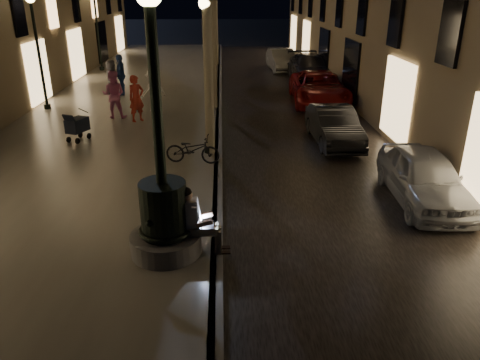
{
  "coord_description": "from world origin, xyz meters",
  "views": [
    {
      "loc": [
        0.16,
        -6.11,
        5.12
      ],
      "look_at": [
        0.51,
        3.0,
        1.32
      ],
      "focal_mm": 35.0,
      "sensor_mm": 36.0,
      "label": 1
    }
  ],
  "objects_px": {
    "car_fifth": "(282,60)",
    "stroller": "(77,125)",
    "car_second": "(334,126)",
    "lamp_curb_a": "(206,55)",
    "pedestrian_blue": "(121,75)",
    "pedestrian_dark": "(112,78)",
    "pedestrian_pink": "(114,95)",
    "fountain_lamppost": "(163,206)",
    "lamp_left_c": "(96,19)",
    "lamp_curb_c": "(214,19)",
    "pedestrian_white": "(153,90)",
    "seated_man_laptop": "(196,219)",
    "pedestrian_red": "(136,99)",
    "bicycle": "(193,149)",
    "car_third": "(319,88)",
    "car_rear": "(310,68)",
    "lamp_curb_b": "(211,31)",
    "car_front": "(424,177)",
    "lamp_left_b": "(36,35)",
    "lamp_curb_d": "(215,12)"
  },
  "relations": [
    {
      "from": "fountain_lamppost",
      "to": "pedestrian_red",
      "type": "height_order",
      "value": "fountain_lamppost"
    },
    {
      "from": "pedestrian_pink",
      "to": "pedestrian_dark",
      "type": "relative_size",
      "value": 1.09
    },
    {
      "from": "stroller",
      "to": "pedestrian_red",
      "type": "relative_size",
      "value": 0.62
    },
    {
      "from": "stroller",
      "to": "pedestrian_red",
      "type": "distance_m",
      "value": 2.97
    },
    {
      "from": "pedestrian_white",
      "to": "pedestrian_pink",
      "type": "bearing_deg",
      "value": 6.03
    },
    {
      "from": "lamp_curb_b",
      "to": "lamp_left_b",
      "type": "xyz_separation_m",
      "value": [
        -7.1,
        -2.0,
        0.0
      ]
    },
    {
      "from": "lamp_left_c",
      "to": "car_second",
      "type": "relative_size",
      "value": 1.26
    },
    {
      "from": "pedestrian_blue",
      "to": "bicycle",
      "type": "bearing_deg",
      "value": 16.91
    },
    {
      "from": "lamp_left_c",
      "to": "car_fifth",
      "type": "relative_size",
      "value": 1.16
    },
    {
      "from": "seated_man_laptop",
      "to": "lamp_left_b",
      "type": "bearing_deg",
      "value": 120.3
    },
    {
      "from": "pedestrian_dark",
      "to": "lamp_curb_c",
      "type": "bearing_deg",
      "value": -49.6
    },
    {
      "from": "car_second",
      "to": "pedestrian_white",
      "type": "bearing_deg",
      "value": 147.63
    },
    {
      "from": "lamp_curb_a",
      "to": "car_fifth",
      "type": "xyz_separation_m",
      "value": [
        4.3,
        16.5,
        -2.55
      ]
    },
    {
      "from": "lamp_left_c",
      "to": "pedestrian_red",
      "type": "relative_size",
      "value": 2.7
    },
    {
      "from": "car_second",
      "to": "bicycle",
      "type": "xyz_separation_m",
      "value": [
        -4.75,
        -2.33,
        -0.01
      ]
    },
    {
      "from": "pedestrian_red",
      "to": "pedestrian_pink",
      "type": "relative_size",
      "value": 0.96
    },
    {
      "from": "pedestrian_white",
      "to": "pedestrian_dark",
      "type": "distance_m",
      "value": 3.76
    },
    {
      "from": "pedestrian_red",
      "to": "pedestrian_pink",
      "type": "height_order",
      "value": "pedestrian_pink"
    },
    {
      "from": "lamp_left_b",
      "to": "pedestrian_dark",
      "type": "distance_m",
      "value": 4.0
    },
    {
      "from": "lamp_curb_b",
      "to": "stroller",
      "type": "distance_m",
      "value": 8.37
    },
    {
      "from": "lamp_curb_d",
      "to": "pedestrian_red",
      "type": "relative_size",
      "value": 2.7
    },
    {
      "from": "car_third",
      "to": "car_rear",
      "type": "height_order",
      "value": "car_rear"
    },
    {
      "from": "lamp_curb_c",
      "to": "car_fifth",
      "type": "relative_size",
      "value": 1.16
    },
    {
      "from": "fountain_lamppost",
      "to": "lamp_curb_b",
      "type": "bearing_deg",
      "value": 87.14
    },
    {
      "from": "seated_man_laptop",
      "to": "pedestrian_white",
      "type": "bearing_deg",
      "value": 101.56
    },
    {
      "from": "lamp_curb_d",
      "to": "car_rear",
      "type": "relative_size",
      "value": 0.94
    },
    {
      "from": "fountain_lamppost",
      "to": "stroller",
      "type": "distance_m",
      "value": 8.3
    },
    {
      "from": "pedestrian_blue",
      "to": "pedestrian_dark",
      "type": "bearing_deg",
      "value": -55.83
    },
    {
      "from": "lamp_left_c",
      "to": "pedestrian_red",
      "type": "bearing_deg",
      "value": -70.77
    },
    {
      "from": "car_third",
      "to": "bicycle",
      "type": "bearing_deg",
      "value": -120.06
    },
    {
      "from": "fountain_lamppost",
      "to": "car_front",
      "type": "height_order",
      "value": "fountain_lamppost"
    },
    {
      "from": "lamp_left_c",
      "to": "car_second",
      "type": "xyz_separation_m",
      "value": [
        11.4,
        -14.61,
        -2.6
      ]
    },
    {
      "from": "car_rear",
      "to": "car_fifth",
      "type": "height_order",
      "value": "car_rear"
    },
    {
      "from": "lamp_left_c",
      "to": "stroller",
      "type": "xyz_separation_m",
      "value": [
        2.63,
        -14.62,
        -2.48
      ]
    },
    {
      "from": "fountain_lamppost",
      "to": "car_third",
      "type": "bearing_deg",
      "value": 67.08
    },
    {
      "from": "car_fifth",
      "to": "stroller",
      "type": "bearing_deg",
      "value": -123.44
    },
    {
      "from": "lamp_left_b",
      "to": "car_second",
      "type": "xyz_separation_m",
      "value": [
        11.4,
        -4.61,
        -2.6
      ]
    },
    {
      "from": "seated_man_laptop",
      "to": "stroller",
      "type": "xyz_separation_m",
      "value": [
        -4.39,
        7.38,
        -0.18
      ]
    },
    {
      "from": "lamp_curb_b",
      "to": "pedestrian_pink",
      "type": "xyz_separation_m",
      "value": [
        -3.84,
        -3.58,
        -2.1
      ]
    },
    {
      "from": "pedestrian_pink",
      "to": "bicycle",
      "type": "distance_m",
      "value": 6.36
    },
    {
      "from": "seated_man_laptop",
      "to": "pedestrian_blue",
      "type": "height_order",
      "value": "pedestrian_blue"
    },
    {
      "from": "pedestrian_white",
      "to": "lamp_curb_d",
      "type": "bearing_deg",
      "value": -128.52
    },
    {
      "from": "lamp_left_c",
      "to": "pedestrian_white",
      "type": "distance_m",
      "value": 11.71
    },
    {
      "from": "lamp_curb_c",
      "to": "pedestrian_blue",
      "type": "relative_size",
      "value": 2.5
    },
    {
      "from": "pedestrian_red",
      "to": "pedestrian_white",
      "type": "relative_size",
      "value": 1.04
    },
    {
      "from": "seated_man_laptop",
      "to": "car_fifth",
      "type": "distance_m",
      "value": 22.92
    },
    {
      "from": "lamp_left_c",
      "to": "bicycle",
      "type": "xyz_separation_m",
      "value": [
        6.65,
        -16.94,
        -2.61
      ]
    },
    {
      "from": "pedestrian_blue",
      "to": "car_second",
      "type": "bearing_deg",
      "value": 44.49
    },
    {
      "from": "car_front",
      "to": "pedestrian_white",
      "type": "relative_size",
      "value": 2.29
    },
    {
      "from": "car_second",
      "to": "car_fifth",
      "type": "bearing_deg",
      "value": 88.92
    }
  ]
}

